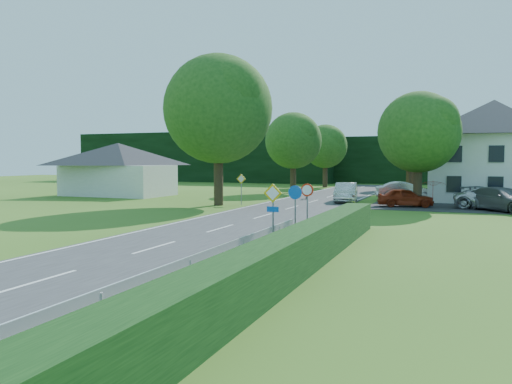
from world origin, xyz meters
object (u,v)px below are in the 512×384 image
at_px(parked_car_silver_b, 498,198).
at_px(motorcycle, 306,194).
at_px(parked_car_silver_a, 405,191).
at_px(parasol, 433,192).
at_px(moving_car, 346,192).
at_px(parked_car_red, 405,197).
at_px(parked_car_grey, 502,199).
at_px(streetlight, 414,148).

bearing_deg(parked_car_silver_b, motorcycle, 86.57).
relative_size(parked_car_silver_a, parasol, 2.30).
bearing_deg(parked_car_silver_b, moving_car, 90.23).
relative_size(moving_car, motorcycle, 2.57).
height_order(motorcycle, parked_car_red, parked_car_red).
bearing_deg(parked_car_grey, parked_car_red, 125.88).
bearing_deg(moving_car, parasol, -5.19).
distance_m(parked_car_red, parked_car_silver_b, 6.25).
xyz_separation_m(streetlight, parked_car_silver_b, (5.84, -2.00, -3.63)).
xyz_separation_m(moving_car, motorcycle, (-3.90, 1.77, -0.30)).
bearing_deg(parasol, parked_car_red, -123.68).
distance_m(streetlight, parked_car_silver_a, 5.25).
bearing_deg(parked_car_silver_a, moving_car, 115.69).
relative_size(streetlight, motorcycle, 4.23).
distance_m(motorcycle, parked_car_red, 9.78).
bearing_deg(parked_car_red, streetlight, -22.74).
xyz_separation_m(motorcycle, parked_car_silver_a, (8.28, 1.76, 0.31)).
relative_size(motorcycle, parked_car_grey, 0.34).
xyz_separation_m(streetlight, parked_car_red, (-0.40, -2.20, -3.73)).
distance_m(parked_car_grey, parked_car_silver_b, 1.19).
xyz_separation_m(streetlight, parked_car_grey, (6.04, -3.17, -3.61)).
distance_m(parked_car_red, parasol, 3.26).
distance_m(parked_car_silver_a, parked_car_grey, 9.81).
bearing_deg(parked_car_grey, moving_car, 118.14).
bearing_deg(parked_car_grey, streetlight, 106.75).
distance_m(streetlight, parked_car_grey, 7.72).
xyz_separation_m(moving_car, parked_car_silver_b, (11.20, -2.17, -0.01)).
bearing_deg(motorcycle, streetlight, -27.20).
distance_m(parked_car_silver_a, parked_car_silver_b, 8.88).
relative_size(streetlight, parked_car_silver_a, 1.62).
bearing_deg(motorcycle, parasol, -23.05).
height_order(streetlight, motorcycle, streetlight).
bearing_deg(streetlight, parasol, 19.73).
relative_size(streetlight, parked_car_red, 1.96).
xyz_separation_m(streetlight, motorcycle, (-9.26, 1.93, -3.93)).
xyz_separation_m(motorcycle, parasol, (10.66, -1.43, 0.47)).
relative_size(parked_car_red, parked_car_silver_b, 0.72).
bearing_deg(moving_car, parked_car_grey, -24.35).
height_order(parked_car_silver_a, parked_car_grey, parked_car_silver_a).
relative_size(parked_car_silver_a, parked_car_grey, 0.88).
height_order(streetlight, moving_car, streetlight).
height_order(parked_car_grey, parked_car_silver_b, parked_car_grey).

